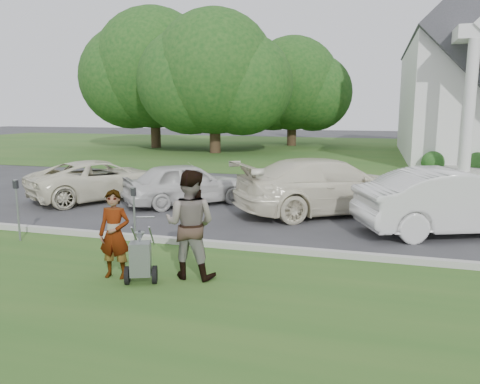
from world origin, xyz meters
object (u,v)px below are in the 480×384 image
at_px(tree_back, 292,88).
at_px(car_a, 102,180).
at_px(tree_far, 154,74).
at_px(car_c, 328,186).
at_px(car_d, 457,202).
at_px(striping_cart, 141,260).
at_px(parking_meter_near, 134,210).
at_px(person_left, 115,235).
at_px(person_right, 190,225).
at_px(tree_left, 214,78).
at_px(car_b, 187,183).
at_px(parking_meter_far, 17,203).

height_order(tree_back, car_a, tree_back).
bearing_deg(tree_far, car_c, -52.52).
bearing_deg(car_d, striping_cart, 109.07).
height_order(parking_meter_near, car_c, car_c).
xyz_separation_m(person_left, car_c, (3.17, 6.57, 0.00)).
bearing_deg(person_left, car_a, 118.48).
bearing_deg(car_c, person_right, 128.27).
xyz_separation_m(tree_far, tree_back, (10.00, 5.00, -0.97)).
distance_m(tree_left, tree_back, 8.95).
distance_m(car_b, car_d, 7.89).
xyz_separation_m(tree_left, person_left, (6.28, -23.72, -4.30)).
xyz_separation_m(tree_back, parking_meter_far, (-1.14, -30.22, -3.81)).
bearing_deg(parking_meter_near, striping_cart, -58.98).
height_order(striping_cart, parking_meter_near, parking_meter_near).
xyz_separation_m(person_right, parking_meter_far, (-4.72, 1.10, -0.07)).
bearing_deg(parking_meter_near, person_right, -36.00).
xyz_separation_m(tree_back, parking_meter_near, (1.72, -29.97, -3.86)).
distance_m(tree_back, person_left, 32.04).
relative_size(striping_cart, parking_meter_near, 0.86).
height_order(tree_far, tree_back, tree_far).
bearing_deg(car_c, parking_meter_far, 92.68).
bearing_deg(car_b, car_c, -133.28).
xyz_separation_m(tree_far, car_b, (10.97, -20.16, -5.01)).
height_order(tree_far, car_c, tree_far).
relative_size(parking_meter_near, car_d, 0.28).
distance_m(person_left, car_d, 8.18).
height_order(person_left, car_b, person_left).
height_order(person_right, car_a, person_right).
bearing_deg(tree_back, car_a, -95.00).
xyz_separation_m(car_c, car_d, (3.26, -1.52, -0.01)).
height_order(parking_meter_far, car_c, car_c).
height_order(person_left, parking_meter_near, person_left).
relative_size(parking_meter_near, car_c, 0.25).
height_order(person_left, person_right, person_right).
relative_size(car_b, car_d, 0.83).
distance_m(tree_far, car_c, 25.86).
height_order(parking_meter_near, car_a, parking_meter_near).
bearing_deg(car_d, tree_left, 11.78).
xyz_separation_m(striping_cart, car_d, (5.86, 5.19, 0.36)).
relative_size(tree_far, striping_cart, 9.89).
bearing_deg(parking_meter_near, tree_back, 93.29).
bearing_deg(striping_cart, parking_meter_near, 99.92).
height_order(striping_cart, car_d, car_d).
xyz_separation_m(parking_meter_far, car_a, (-1.06, 5.15, -0.25)).
relative_size(tree_back, person_right, 4.87).
bearing_deg(parking_meter_near, car_a, 128.58).
relative_size(parking_meter_far, car_b, 0.36).
height_order(car_a, car_b, car_b).
distance_m(car_a, car_d, 11.03).
xyz_separation_m(person_right, car_d, (5.13, 4.65, -0.19)).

